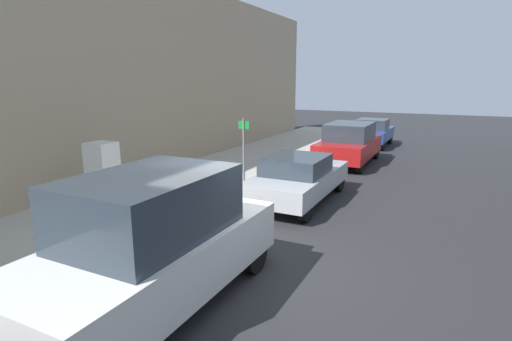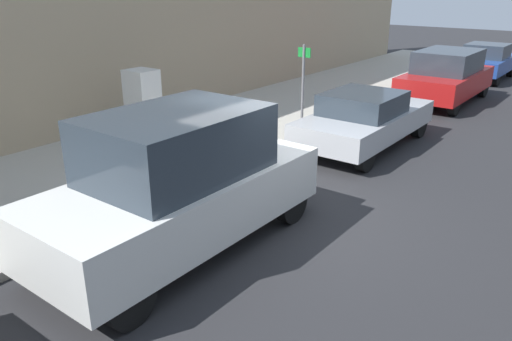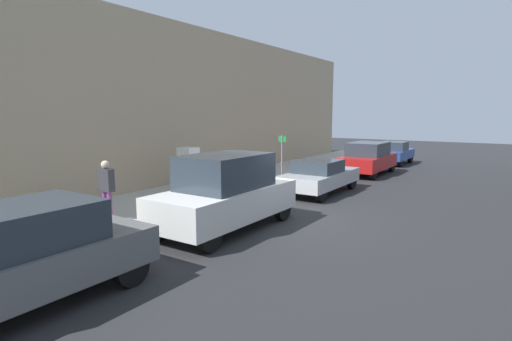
% 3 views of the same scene
% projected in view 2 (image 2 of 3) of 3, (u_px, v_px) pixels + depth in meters
% --- Properties ---
extents(ground_plane, '(80.00, 80.00, 0.00)m').
position_uv_depth(ground_plane, '(283.00, 218.00, 8.70)').
color(ground_plane, '#28282B').
extents(sidewalk_slab, '(4.73, 44.00, 0.15)m').
position_uv_depth(sidewalk_slab, '(124.00, 163.00, 11.11)').
color(sidewalk_slab, '#B2ADA0').
rests_on(sidewalk_slab, ground).
extents(discarded_refrigerator, '(0.69, 0.62, 1.79)m').
position_uv_depth(discarded_refrigerator, '(144.00, 107.00, 11.89)').
color(discarded_refrigerator, white).
rests_on(discarded_refrigerator, sidewalk_slab).
extents(manhole_cover, '(0.70, 0.70, 0.02)m').
position_uv_depth(manhole_cover, '(94.00, 194.00, 9.26)').
color(manhole_cover, '#47443F').
rests_on(manhole_cover, sidewalk_slab).
extents(street_sign_post, '(0.36, 0.07, 2.24)m').
position_uv_depth(street_sign_post, '(303.00, 83.00, 12.75)').
color(street_sign_post, slate).
rests_on(street_sign_post, sidewalk_slab).
extents(trash_bag, '(0.58, 0.58, 0.58)m').
position_uv_depth(trash_bag, '(178.00, 124.00, 12.76)').
color(trash_bag, black).
rests_on(trash_bag, sidewalk_slab).
extents(parked_van_white, '(1.98, 4.67, 2.15)m').
position_uv_depth(parked_van_white, '(179.00, 183.00, 7.39)').
color(parked_van_white, silver).
rests_on(parked_van_white, ground).
extents(parked_sedan_silver, '(1.84, 4.37, 1.39)m').
position_uv_depth(parked_sedan_silver, '(365.00, 119.00, 12.18)').
color(parked_sedan_silver, silver).
rests_on(parked_sedan_silver, ground).
extents(parked_suv_red, '(1.95, 4.49, 1.73)m').
position_uv_depth(parked_suv_red, '(446.00, 76.00, 16.69)').
color(parked_suv_red, red).
rests_on(parked_suv_red, ground).
extents(parked_hatchback_blue, '(1.73, 3.82, 1.47)m').
position_uv_depth(parked_hatchback_blue, '(487.00, 61.00, 20.65)').
color(parked_hatchback_blue, '#23479E').
rests_on(parked_hatchback_blue, ground).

